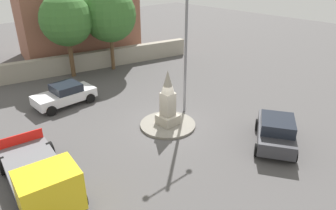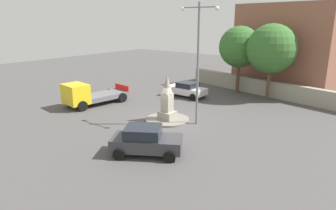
# 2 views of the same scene
# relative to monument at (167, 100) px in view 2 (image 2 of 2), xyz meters

# --- Properties ---
(ground_plane) EXTENTS (80.00, 80.00, 0.00)m
(ground_plane) POSITION_rel_monument_xyz_m (0.00, 0.00, -1.58)
(ground_plane) COLOR #4F4C4C
(traffic_island) EXTENTS (3.24, 3.24, 0.13)m
(traffic_island) POSITION_rel_monument_xyz_m (0.00, 0.00, -1.51)
(traffic_island) COLOR gray
(traffic_island) RESTS_ON ground
(monument) EXTENTS (1.07, 1.07, 3.28)m
(monument) POSITION_rel_monument_xyz_m (0.00, 0.00, 0.00)
(monument) COLOR #9E9687
(monument) RESTS_ON traffic_island
(streetlamp) EXTENTS (2.86, 0.28, 8.33)m
(streetlamp) POSITION_rel_monument_xyz_m (-2.11, -0.70, 3.41)
(streetlamp) COLOR slate
(streetlamp) RESTS_ON ground
(car_white_passing) EXTENTS (3.96, 2.03, 1.43)m
(car_white_passing) POSITION_rel_monument_xyz_m (3.00, -6.78, -0.85)
(car_white_passing) COLOR silver
(car_white_passing) RESTS_ON ground
(car_dark_grey_waiting) EXTENTS (4.20, 3.51, 1.59)m
(car_dark_grey_waiting) POSITION_rel_monument_xyz_m (-2.68, 5.32, -0.77)
(car_dark_grey_waiting) COLOR #38383D
(car_dark_grey_waiting) RESTS_ON ground
(truck_yellow_far_side) EXTENTS (3.02, 5.79, 2.07)m
(truck_yellow_far_side) POSITION_rel_monument_xyz_m (7.82, 1.09, -0.61)
(truck_yellow_far_side) COLOR yellow
(truck_yellow_far_side) RESTS_ON ground
(stone_boundary_wall) EXTENTS (17.88, 4.51, 1.54)m
(stone_boundary_wall) POSITION_rel_monument_xyz_m (-2.60, -12.02, -0.81)
(stone_boundary_wall) COLOR #9E9687
(stone_boundary_wall) RESTS_ON ground
(corner_building) EXTENTS (11.67, 9.13, 8.81)m
(corner_building) POSITION_rel_monument_xyz_m (-3.66, -16.95, 2.82)
(corner_building) COLOR #935B47
(corner_building) RESTS_ON ground
(tree_near_wall) EXTENTS (4.46, 4.46, 6.91)m
(tree_near_wall) POSITION_rel_monument_xyz_m (-3.50, -10.80, 3.09)
(tree_near_wall) COLOR brown
(tree_near_wall) RESTS_ON ground
(tree_mid_cluster) EXTENTS (4.07, 4.07, 6.64)m
(tree_mid_cluster) POSITION_rel_monument_xyz_m (-0.05, -11.54, 3.01)
(tree_mid_cluster) COLOR brown
(tree_mid_cluster) RESTS_ON ground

